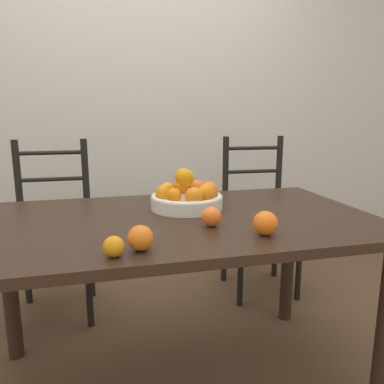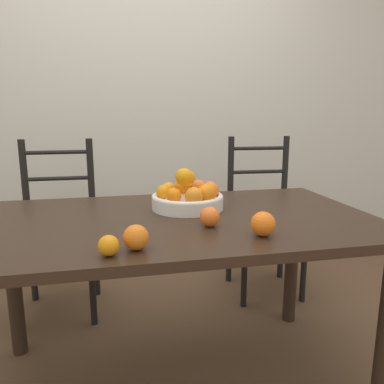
{
  "view_description": "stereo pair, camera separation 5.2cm",
  "coord_description": "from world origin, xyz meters",
  "px_view_note": "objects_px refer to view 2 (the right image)",
  "views": [
    {
      "loc": [
        -0.28,
        -1.4,
        1.15
      ],
      "look_at": [
        0.08,
        0.04,
        0.84
      ],
      "focal_mm": 35.0,
      "sensor_mm": 36.0,
      "label": 1
    },
    {
      "loc": [
        -0.23,
        -1.42,
        1.15
      ],
      "look_at": [
        0.08,
        0.04,
        0.84
      ],
      "focal_mm": 35.0,
      "sensor_mm": 36.0,
      "label": 2
    }
  ],
  "objects_px": {
    "orange_loose_1": "(109,246)",
    "orange_loose_3": "(136,237)",
    "orange_loose_2": "(263,224)",
    "chair_left": "(59,234)",
    "orange_loose_0": "(210,217)",
    "chair_right": "(263,221)",
    "fruit_bowl": "(188,196)"
  },
  "relations": [
    {
      "from": "orange_loose_0",
      "to": "orange_loose_2",
      "type": "relative_size",
      "value": 0.88
    },
    {
      "from": "chair_left",
      "to": "orange_loose_0",
      "type": "bearing_deg",
      "value": -53.95
    },
    {
      "from": "orange_loose_1",
      "to": "chair_left",
      "type": "xyz_separation_m",
      "value": [
        -0.3,
        1.15,
        -0.31
      ]
    },
    {
      "from": "orange_loose_0",
      "to": "chair_left",
      "type": "distance_m",
      "value": 1.18
    },
    {
      "from": "orange_loose_0",
      "to": "chair_right",
      "type": "height_order",
      "value": "chair_right"
    },
    {
      "from": "orange_loose_0",
      "to": "orange_loose_1",
      "type": "height_order",
      "value": "orange_loose_0"
    },
    {
      "from": "orange_loose_2",
      "to": "chair_right",
      "type": "distance_m",
      "value": 1.21
    },
    {
      "from": "orange_loose_0",
      "to": "orange_loose_2",
      "type": "bearing_deg",
      "value": -43.73
    },
    {
      "from": "orange_loose_0",
      "to": "orange_loose_1",
      "type": "xyz_separation_m",
      "value": [
        -0.36,
        -0.22,
        -0.01
      ]
    },
    {
      "from": "orange_loose_3",
      "to": "chair_left",
      "type": "height_order",
      "value": "chair_left"
    },
    {
      "from": "orange_loose_1",
      "to": "orange_loose_3",
      "type": "relative_size",
      "value": 0.79
    },
    {
      "from": "orange_loose_3",
      "to": "orange_loose_2",
      "type": "bearing_deg",
      "value": 5.95
    },
    {
      "from": "fruit_bowl",
      "to": "chair_right",
      "type": "distance_m",
      "value": 0.97
    },
    {
      "from": "fruit_bowl",
      "to": "orange_loose_0",
      "type": "relative_size",
      "value": 4.22
    },
    {
      "from": "orange_loose_1",
      "to": "orange_loose_2",
      "type": "xyz_separation_m",
      "value": [
        0.51,
        0.08,
        0.01
      ]
    },
    {
      "from": "orange_loose_0",
      "to": "orange_loose_1",
      "type": "relative_size",
      "value": 1.18
    },
    {
      "from": "orange_loose_0",
      "to": "chair_left",
      "type": "relative_size",
      "value": 0.07
    },
    {
      "from": "orange_loose_0",
      "to": "chair_right",
      "type": "relative_size",
      "value": 0.07
    },
    {
      "from": "chair_left",
      "to": "chair_right",
      "type": "height_order",
      "value": "same"
    },
    {
      "from": "fruit_bowl",
      "to": "orange_loose_0",
      "type": "xyz_separation_m",
      "value": [
        0.02,
        -0.28,
        -0.02
      ]
    },
    {
      "from": "orange_loose_0",
      "to": "orange_loose_1",
      "type": "distance_m",
      "value": 0.42
    },
    {
      "from": "orange_loose_2",
      "to": "chair_right",
      "type": "xyz_separation_m",
      "value": [
        0.46,
        1.07,
        -0.32
      ]
    },
    {
      "from": "fruit_bowl",
      "to": "orange_loose_2",
      "type": "distance_m",
      "value": 0.45
    },
    {
      "from": "chair_right",
      "to": "orange_loose_1",
      "type": "bearing_deg",
      "value": -127.18
    },
    {
      "from": "chair_left",
      "to": "chair_right",
      "type": "distance_m",
      "value": 1.27
    },
    {
      "from": "orange_loose_3",
      "to": "chair_right",
      "type": "xyz_separation_m",
      "value": [
        0.89,
        1.12,
        -0.32
      ]
    },
    {
      "from": "orange_loose_1",
      "to": "chair_left",
      "type": "distance_m",
      "value": 1.23
    },
    {
      "from": "orange_loose_0",
      "to": "orange_loose_3",
      "type": "xyz_separation_m",
      "value": [
        -0.28,
        -0.18,
        0.0
      ]
    },
    {
      "from": "orange_loose_3",
      "to": "chair_right",
      "type": "bearing_deg",
      "value": 51.45
    },
    {
      "from": "orange_loose_3",
      "to": "chair_right",
      "type": "relative_size",
      "value": 0.08
    },
    {
      "from": "orange_loose_0",
      "to": "chair_left",
      "type": "height_order",
      "value": "chair_left"
    },
    {
      "from": "orange_loose_1",
      "to": "orange_loose_3",
      "type": "distance_m",
      "value": 0.09
    }
  ]
}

